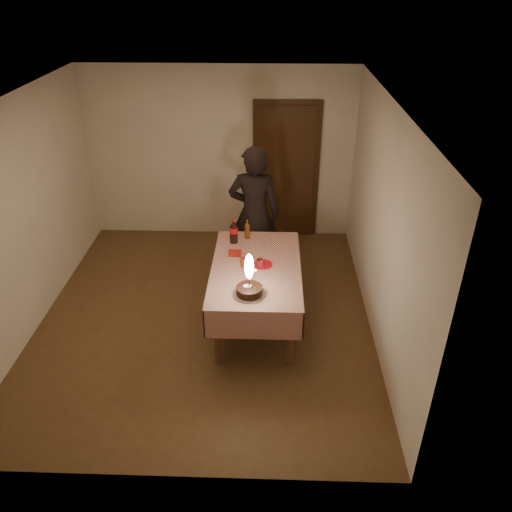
% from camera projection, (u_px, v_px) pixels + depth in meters
% --- Properties ---
extents(ground, '(4.00, 4.50, 0.01)m').
position_uv_depth(ground, '(206.00, 316.00, 6.19)').
color(ground, brown).
rests_on(ground, ground).
extents(room_shell, '(4.04, 4.54, 2.62)m').
position_uv_depth(room_shell, '(202.00, 190.00, 5.41)').
color(room_shell, silver).
rests_on(room_shell, ground).
extents(dining_table, '(1.02, 1.72, 0.78)m').
position_uv_depth(dining_table, '(256.00, 274.00, 5.75)').
color(dining_table, brown).
rests_on(dining_table, ground).
extents(birthday_cake, '(0.35, 0.35, 0.48)m').
position_uv_depth(birthday_cake, '(249.00, 285.00, 5.17)').
color(birthday_cake, white).
rests_on(birthday_cake, dining_table).
extents(red_plate, '(0.22, 0.22, 0.01)m').
position_uv_depth(red_plate, '(263.00, 265.00, 5.73)').
color(red_plate, red).
rests_on(red_plate, dining_table).
extents(red_cup, '(0.08, 0.08, 0.10)m').
position_uv_depth(red_cup, '(244.00, 262.00, 5.68)').
color(red_cup, '#A6260B').
rests_on(red_cup, dining_table).
extents(clear_cup, '(0.07, 0.07, 0.09)m').
position_uv_depth(clear_cup, '(260.00, 263.00, 5.69)').
color(clear_cup, white).
rests_on(clear_cup, dining_table).
extents(napkin_stack, '(0.15, 0.15, 0.02)m').
position_uv_depth(napkin_stack, '(235.00, 253.00, 5.95)').
color(napkin_stack, '#A31E12').
rests_on(napkin_stack, dining_table).
extents(cola_bottle, '(0.10, 0.10, 0.32)m').
position_uv_depth(cola_bottle, '(234.00, 231.00, 6.12)').
color(cola_bottle, black).
rests_on(cola_bottle, dining_table).
extents(amber_bottle_left, '(0.06, 0.06, 0.26)m').
position_uv_depth(amber_bottle_left, '(247.00, 230.00, 6.23)').
color(amber_bottle_left, '#572E0E').
rests_on(amber_bottle_left, dining_table).
extents(photographer, '(0.71, 0.50, 1.86)m').
position_uv_depth(photographer, '(254.00, 214.00, 6.55)').
color(photographer, black).
rests_on(photographer, ground).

